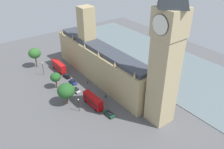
{
  "coord_description": "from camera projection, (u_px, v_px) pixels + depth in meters",
  "views": [
    {
      "loc": [
        49.97,
        79.26,
        56.4
      ],
      "look_at": [
        1.0,
        12.71,
        9.05
      ],
      "focal_mm": 37.18,
      "sensor_mm": 36.0,
      "label": 1
    }
  ],
  "objects": [
    {
      "name": "car_black_kerbside",
      "position": [
        67.0,
        76.0,
        110.57
      ],
      "size": [
        2.16,
        4.31,
        1.74
      ],
      "rotation": [
        0.0,
        0.0,
        0.07
      ],
      "color": "black",
      "rests_on": "ground"
    },
    {
      "name": "river_thames",
      "position": [
        154.0,
        59.0,
        128.11
      ],
      "size": [
        44.42,
        133.64,
        0.25
      ],
      "primitive_type": "cube",
      "color": "slate",
      "rests_on": "ground"
    },
    {
      "name": "plane_tree_under_trees",
      "position": [
        35.0,
        53.0,
        116.61
      ],
      "size": [
        6.12,
        6.12,
        10.31
      ],
      "color": "brown",
      "rests_on": "ground"
    },
    {
      "name": "pedestrian_midblock",
      "position": [
        88.0,
        82.0,
        106.13
      ],
      "size": [
        0.6,
        0.65,
        1.54
      ],
      "rotation": [
        0.0,
        0.0,
        2.56
      ],
      "color": "maroon",
      "rests_on": "ground"
    },
    {
      "name": "plane_tree_opposite_hall",
      "position": [
        66.0,
        91.0,
        90.02
      ],
      "size": [
        6.89,
        6.89,
        9.08
      ],
      "color": "brown",
      "rests_on": "ground"
    },
    {
      "name": "car_white_by_river_gate",
      "position": [
        76.0,
        90.0,
        100.01
      ],
      "size": [
        2.15,
        4.8,
        1.74
      ],
      "rotation": [
        0.0,
        0.0,
        3.22
      ],
      "color": "silver",
      "rests_on": "ground"
    },
    {
      "name": "double_decker_bus_far_end",
      "position": [
        59.0,
        66.0,
        115.39
      ],
      "size": [
        2.83,
        10.55,
        4.75
      ],
      "rotation": [
        0.0,
        0.0,
        3.16
      ],
      "color": "red",
      "rests_on": "ground"
    },
    {
      "name": "pedestrian_near_tower",
      "position": [
        106.0,
        96.0,
        96.32
      ],
      "size": [
        0.64,
        0.59,
        1.51
      ],
      "rotation": [
        0.0,
        0.0,
        4.13
      ],
      "color": "black",
      "rests_on": "ground"
    },
    {
      "name": "car_blue_trailing",
      "position": [
        73.0,
        82.0,
        105.91
      ],
      "size": [
        1.95,
        4.51,
        1.74
      ],
      "rotation": [
        0.0,
        0.0,
        3.15
      ],
      "color": "navy",
      "rests_on": "ground"
    },
    {
      "name": "parliament_building",
      "position": [
        99.0,
        61.0,
        106.52
      ],
      "size": [
        10.64,
        62.72,
        31.69
      ],
      "color": "tan",
      "rests_on": "ground"
    },
    {
      "name": "double_decker_bus_leading",
      "position": [
        93.0,
        100.0,
        90.49
      ],
      "size": [
        2.91,
        10.57,
        4.75
      ],
      "rotation": [
        0.0,
        0.0,
        3.17
      ],
      "color": "#B20C0F",
      "rests_on": "ground"
    },
    {
      "name": "street_lamp_slot_12",
      "position": [
        43.0,
        66.0,
        110.65
      ],
      "size": [
        0.56,
        0.56,
        6.89
      ],
      "color": "black",
      "rests_on": "ground"
    },
    {
      "name": "clock_tower",
      "position": [
        168.0,
        42.0,
        70.18
      ],
      "size": [
        8.66,
        8.66,
        58.16
      ],
      "color": "tan",
      "rests_on": "ground"
    },
    {
      "name": "street_lamp_slot_11",
      "position": [
        79.0,
        103.0,
        86.96
      ],
      "size": [
        0.56,
        0.56,
        5.68
      ],
      "color": "black",
      "rests_on": "ground"
    },
    {
      "name": "ground_plane",
      "position": [
        98.0,
        80.0,
        109.13
      ],
      "size": [
        148.49,
        148.49,
        0.0
      ],
      "primitive_type": "plane",
      "color": "#565659"
    },
    {
      "name": "car_dark_green_corner",
      "position": [
        109.0,
        114.0,
        86.1
      ],
      "size": [
        1.88,
        4.83,
        1.74
      ],
      "rotation": [
        0.0,
        0.0,
        3.16
      ],
      "color": "#19472D",
      "rests_on": "ground"
    },
    {
      "name": "plane_tree_slot_10",
      "position": [
        56.0,
        77.0,
        100.51
      ],
      "size": [
        4.63,
        4.63,
        7.41
      ],
      "color": "brown",
      "rests_on": "ground"
    }
  ]
}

